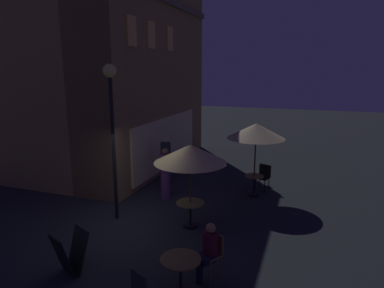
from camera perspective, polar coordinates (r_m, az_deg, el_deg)
name	(u,v)px	position (r m, az deg, el deg)	size (l,w,h in m)	color
ground_plane	(139,226)	(9.77, -8.94, -13.45)	(60.00, 60.00, 0.00)	#22262A
cafe_building	(103,79)	(14.05, -14.65, 10.55)	(8.59, 7.49, 7.75)	#99764A
street_lamp_near_corner	(111,107)	(9.52, -13.33, 6.05)	(0.37, 0.37, 4.38)	black
menu_sandwich_board	(70,253)	(7.92, -19.73, -16.76)	(0.82, 0.77, 0.92)	black
cafe_table_0	(190,209)	(9.42, -0.27, -10.76)	(0.77, 0.77, 0.71)	black
cafe_table_1	(254,182)	(11.82, 10.33, -6.29)	(0.63, 0.63, 0.71)	black
cafe_table_2	(181,267)	(6.92, -1.92, -19.89)	(0.79, 0.79, 0.73)	black
patio_umbrella_0	(190,154)	(8.93, -0.28, -1.70)	(1.93, 1.93, 2.32)	black
patio_umbrella_1	(256,131)	(11.38, 10.67, 2.11)	(1.91, 1.91, 2.50)	black
cafe_chair_0	(264,175)	(12.49, 11.91, -5.06)	(0.54, 0.54, 0.90)	black
cafe_chair_1	(213,251)	(7.40, 3.59, -17.39)	(0.53, 0.53, 0.92)	brown
patron_seated_0	(208,248)	(7.26, 2.76, -17.00)	(0.52, 0.46, 1.20)	black
patron_standing_1	(166,160)	(12.77, -4.42, -2.75)	(0.37, 0.37, 1.79)	#826653
patron_standing_2	(165,174)	(11.26, -4.46, -4.98)	(0.37, 0.37, 1.74)	#64376E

